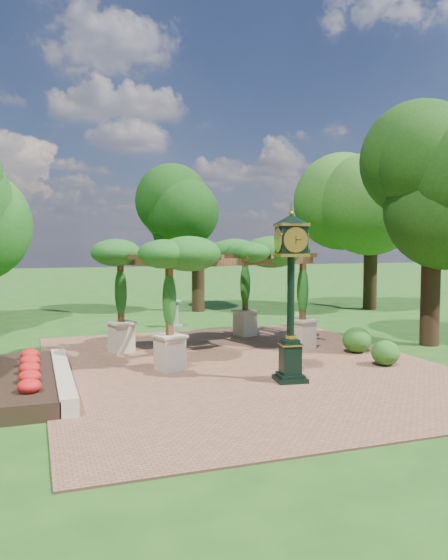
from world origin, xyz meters
name	(u,v)px	position (x,y,z in m)	size (l,w,h in m)	color
ground	(258,375)	(0.00, 0.00, 0.00)	(120.00, 120.00, 0.00)	#1E4714
brick_plaza	(243,366)	(0.00, 1.00, 0.02)	(10.00, 12.00, 0.04)	brown
border_wall	(63,378)	(-4.60, 0.50, 0.20)	(0.35, 5.00, 0.40)	#C6B793
flower_bed	(20,382)	(-5.50, 0.50, 0.18)	(1.50, 5.00, 0.36)	red
pedestal_clock	(291,281)	(0.45, -0.89, 2.38)	(0.88, 0.88, 3.97)	black
pergola	(213,258)	(-0.10, 3.20, 2.81)	(6.18, 4.81, 3.42)	beige
sundial	(175,315)	(-0.06, 8.08, 0.46)	(0.65, 0.65, 1.05)	gray
shrub_front	(385,353)	(3.55, -0.26, 0.37)	(0.74, 0.74, 0.66)	#235919
shrub_mid	(357,340)	(3.77, 1.44, 0.42)	(0.84, 0.84, 0.75)	#255A19
shrub_back	(295,319)	(4.36, 6.62, 0.32)	(0.61, 0.61, 0.55)	#2B601B
tree_north	(198,221)	(2.20, 12.46, 4.26)	(3.34, 3.34, 6.23)	#352215
tree_east_far	(372,181)	(10.37, 10.45, 6.23)	(4.58, 4.58, 9.06)	#322113
tree_east_near	(433,192)	(6.72, 1.84, 4.87)	(3.62, 3.62, 7.10)	#341F15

